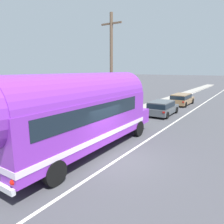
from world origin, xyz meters
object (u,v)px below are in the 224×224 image
(painted_bus, at_px, (77,111))
(utility_pole, at_px, (111,68))
(car_lead, at_px, (162,107))
(car_second, at_px, (182,99))

(painted_bus, bearing_deg, utility_pole, 110.57)
(painted_bus, height_order, car_lead, painted_bus)
(painted_bus, relative_size, car_lead, 2.66)
(utility_pole, xyz_separation_m, painted_bus, (2.47, -6.57, -2.12))
(utility_pole, distance_m, car_lead, 6.56)
(utility_pole, bearing_deg, painted_bus, -69.43)
(painted_bus, relative_size, car_second, 2.50)
(painted_bus, distance_m, car_lead, 11.52)
(car_lead, distance_m, car_second, 6.86)
(car_lead, bearing_deg, car_second, 91.14)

